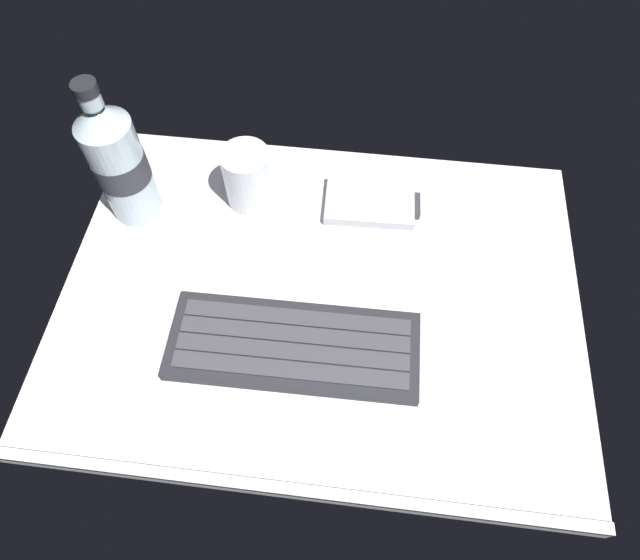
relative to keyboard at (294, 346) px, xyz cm
name	(u,v)px	position (x,y,z in cm)	size (l,w,h in cm)	color
ground_plane	(320,298)	(2.14, 7.64, -1.79)	(64.00, 48.00, 2.80)	silver
keyboard	(294,346)	(0.00, 0.00, 0.00)	(29.13, 11.34, 1.70)	#232328
handheld_device	(371,203)	(7.43, 22.20, -0.08)	(12.97, 7.97, 1.50)	#B7BABF
juice_cup	(248,179)	(-9.09, 21.69, 3.10)	(6.40, 6.40, 8.50)	silver
water_bottle	(119,162)	(-23.96, 18.16, 8.20)	(6.73, 6.73, 20.80)	silver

